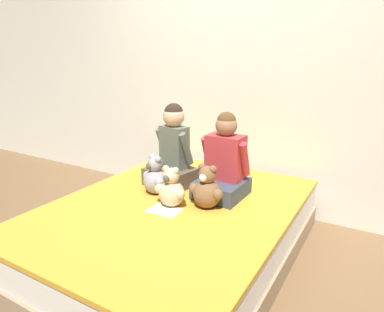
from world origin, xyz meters
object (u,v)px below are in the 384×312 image
at_px(teddy_bear_held_by_right_child, 207,190).
at_px(sign_card, 164,210).
at_px(child_on_left, 173,153).
at_px(teddy_bear_held_by_left_child, 155,177).
at_px(bed, 175,230).
at_px(child_on_right, 224,164).
at_px(teddy_bear_between_children, 171,189).

bearing_deg(teddy_bear_held_by_right_child, sign_card, -135.72).
bearing_deg(child_on_left, teddy_bear_held_by_left_child, -80.42).
relative_size(child_on_left, sign_card, 3.01).
relative_size(bed, sign_card, 9.37).
bearing_deg(teddy_bear_held_by_right_child, child_on_right, 93.25).
xyz_separation_m(child_on_left, sign_card, (0.21, -0.43, -0.25)).
bearing_deg(bed, teddy_bear_held_by_right_child, 18.24).
bearing_deg(teddy_bear_held_by_right_child, bed, -158.30).
distance_m(child_on_right, teddy_bear_held_by_left_child, 0.51).
distance_m(child_on_left, teddy_bear_between_children, 0.43).
bearing_deg(child_on_right, teddy_bear_held_by_right_child, -88.78).
bearing_deg(teddy_bear_held_by_right_child, child_on_left, 153.87).
distance_m(teddy_bear_held_by_right_child, teddy_bear_between_children, 0.24).
height_order(child_on_left, child_on_right, child_on_left).
xyz_separation_m(bed, child_on_left, (-0.22, 0.32, 0.45)).
bearing_deg(teddy_bear_between_children, child_on_left, 122.32).
relative_size(child_on_right, teddy_bear_between_children, 2.17).
xyz_separation_m(bed, sign_card, (-0.00, -0.12, 0.20)).
distance_m(teddy_bear_held_by_right_child, sign_card, 0.31).
bearing_deg(teddy_bear_held_by_right_child, teddy_bear_between_children, -151.92).
height_order(teddy_bear_held_by_left_child, sign_card, teddy_bear_held_by_left_child).
xyz_separation_m(teddy_bear_held_by_right_child, teddy_bear_between_children, (-0.22, -0.10, -0.01)).
xyz_separation_m(child_on_left, teddy_bear_held_by_left_child, (-0.01, -0.22, -0.13)).
height_order(child_on_right, teddy_bear_held_by_right_child, child_on_right).
bearing_deg(bed, teddy_bear_between_children, -98.79).
bearing_deg(teddy_bear_between_children, teddy_bear_held_by_left_child, 150.67).
height_order(bed, child_on_left, child_on_left).
relative_size(teddy_bear_held_by_left_child, teddy_bear_between_children, 1.05).
bearing_deg(child_on_right, child_on_left, -177.55).
xyz_separation_m(bed, teddy_bear_held_by_right_child, (0.21, 0.07, 0.32)).
xyz_separation_m(child_on_right, teddy_bear_held_by_left_child, (-0.44, -0.23, -0.11)).
bearing_deg(teddy_bear_between_children, teddy_bear_held_by_right_child, 25.20).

